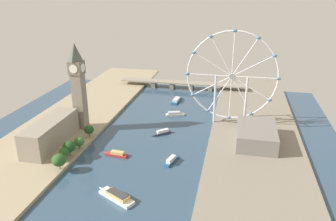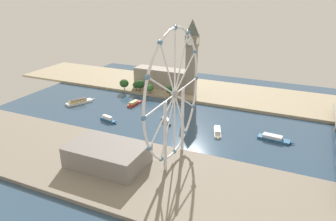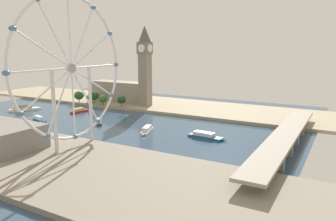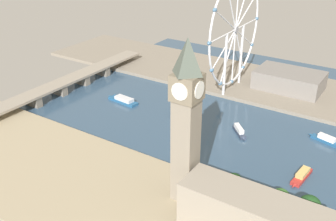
{
  "view_description": "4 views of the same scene",
  "coord_description": "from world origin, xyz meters",
  "px_view_note": "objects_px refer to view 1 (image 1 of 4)",
  "views": [
    {
      "loc": [
        78.91,
        -299.67,
        148.34
      ],
      "look_at": [
        6.01,
        42.68,
        13.28
      ],
      "focal_mm": 35.47,
      "sensor_mm": 36.0,
      "label": 1
    },
    {
      "loc": [
        271.46,
        128.78,
        130.59
      ],
      "look_at": [
        -7.98,
        2.81,
        6.67
      ],
      "focal_mm": 33.63,
      "sensor_mm": 36.0,
      "label": 2
    },
    {
      "loc": [
        231.02,
        206.73,
        70.6
      ],
      "look_at": [
        -4.65,
        73.9,
        17.1
      ],
      "focal_mm": 34.83,
      "sensor_mm": 36.0,
      "label": 3
    },
    {
      "loc": [
        -232.59,
        -87.22,
        142.68
      ],
      "look_at": [
        -12.26,
        56.48,
        13.3
      ],
      "focal_mm": 42.57,
      "sensor_mm": 36.0,
      "label": 4
    }
  ],
  "objects_px": {
    "tour_boat_2": "(177,100)",
    "tour_boat_5": "(172,160)",
    "riverside_hall": "(256,135)",
    "tour_boat_4": "(116,196)",
    "ferris_wheel": "(232,77)",
    "parliament_block": "(51,133)",
    "clock_tower": "(78,85)",
    "tour_boat_1": "(116,154)",
    "river_bridge": "(182,84)",
    "tour_boat_0": "(162,132)",
    "tour_boat_3": "(175,114)"
  },
  "relations": [
    {
      "from": "parliament_block",
      "to": "tour_boat_0",
      "type": "distance_m",
      "value": 110.0
    },
    {
      "from": "tour_boat_1",
      "to": "tour_boat_2",
      "type": "bearing_deg",
      "value": -93.57
    },
    {
      "from": "river_bridge",
      "to": "tour_boat_5",
      "type": "bearing_deg",
      "value": -82.55
    },
    {
      "from": "clock_tower",
      "to": "tour_boat_4",
      "type": "bearing_deg",
      "value": -54.13
    },
    {
      "from": "clock_tower",
      "to": "riverside_hall",
      "type": "relative_size",
      "value": 1.57
    },
    {
      "from": "ferris_wheel",
      "to": "tour_boat_5",
      "type": "bearing_deg",
      "value": -116.21
    },
    {
      "from": "ferris_wheel",
      "to": "tour_boat_3",
      "type": "xyz_separation_m",
      "value": [
        -63.92,
        16.78,
        -53.62
      ]
    },
    {
      "from": "tour_boat_4",
      "to": "river_bridge",
      "type": "bearing_deg",
      "value": -62.24
    },
    {
      "from": "tour_boat_0",
      "to": "parliament_block",
      "type": "bearing_deg",
      "value": -15.31
    },
    {
      "from": "clock_tower",
      "to": "tour_boat_2",
      "type": "height_order",
      "value": "clock_tower"
    },
    {
      "from": "tour_boat_2",
      "to": "tour_boat_3",
      "type": "distance_m",
      "value": 50.46
    },
    {
      "from": "river_bridge",
      "to": "tour_boat_4",
      "type": "relative_size",
      "value": 5.43
    },
    {
      "from": "ferris_wheel",
      "to": "tour_boat_0",
      "type": "height_order",
      "value": "ferris_wheel"
    },
    {
      "from": "ferris_wheel",
      "to": "riverside_hall",
      "type": "relative_size",
      "value": 1.78
    },
    {
      "from": "ferris_wheel",
      "to": "tour_boat_1",
      "type": "distance_m",
      "value": 144.4
    },
    {
      "from": "ferris_wheel",
      "to": "tour_boat_2",
      "type": "relative_size",
      "value": 3.1
    },
    {
      "from": "tour_boat_2",
      "to": "tour_boat_5",
      "type": "bearing_deg",
      "value": -165.42
    },
    {
      "from": "riverside_hall",
      "to": "tour_boat_3",
      "type": "relative_size",
      "value": 2.26
    },
    {
      "from": "ferris_wheel",
      "to": "tour_boat_4",
      "type": "distance_m",
      "value": 178.59
    },
    {
      "from": "tour_boat_1",
      "to": "tour_boat_5",
      "type": "bearing_deg",
      "value": -175.19
    },
    {
      "from": "clock_tower",
      "to": "ferris_wheel",
      "type": "distance_m",
      "value": 160.18
    },
    {
      "from": "tour_boat_4",
      "to": "tour_boat_0",
      "type": "bearing_deg",
      "value": -65.89
    },
    {
      "from": "river_bridge",
      "to": "tour_boat_5",
      "type": "distance_m",
      "value": 219.84
    },
    {
      "from": "tour_boat_0",
      "to": "tour_boat_3",
      "type": "bearing_deg",
      "value": -136.04
    },
    {
      "from": "tour_boat_2",
      "to": "riverside_hall",
      "type": "bearing_deg",
      "value": -132.4
    },
    {
      "from": "riverside_hall",
      "to": "river_bridge",
      "type": "height_order",
      "value": "riverside_hall"
    },
    {
      "from": "river_bridge",
      "to": "tour_boat_1",
      "type": "relative_size",
      "value": 7.44
    },
    {
      "from": "tour_boat_5",
      "to": "clock_tower",
      "type": "bearing_deg",
      "value": 81.04
    },
    {
      "from": "parliament_block",
      "to": "tour_boat_4",
      "type": "distance_m",
      "value": 111.45
    },
    {
      "from": "ferris_wheel",
      "to": "river_bridge",
      "type": "xyz_separation_m",
      "value": [
        -74.22,
        125.0,
        -47.9
      ]
    },
    {
      "from": "tour_boat_2",
      "to": "tour_boat_4",
      "type": "height_order",
      "value": "tour_boat_4"
    },
    {
      "from": "tour_boat_4",
      "to": "ferris_wheel",
      "type": "bearing_deg",
      "value": -88.14
    },
    {
      "from": "tour_boat_0",
      "to": "tour_boat_1",
      "type": "bearing_deg",
      "value": 18.06
    },
    {
      "from": "parliament_block",
      "to": "tour_boat_2",
      "type": "relative_size",
      "value": 2.2
    },
    {
      "from": "river_bridge",
      "to": "tour_boat_2",
      "type": "distance_m",
      "value": 58.64
    },
    {
      "from": "tour_boat_2",
      "to": "tour_boat_5",
      "type": "relative_size",
      "value": 1.43
    },
    {
      "from": "riverside_hall",
      "to": "tour_boat_4",
      "type": "height_order",
      "value": "riverside_hall"
    },
    {
      "from": "tour_boat_0",
      "to": "tour_boat_2",
      "type": "relative_size",
      "value": 0.56
    },
    {
      "from": "riverside_hall",
      "to": "river_bridge",
      "type": "relative_size",
      "value": 0.31
    },
    {
      "from": "tour_boat_2",
      "to": "ferris_wheel",
      "type": "bearing_deg",
      "value": -127.62
    },
    {
      "from": "tour_boat_1",
      "to": "tour_boat_5",
      "type": "xyz_separation_m",
      "value": [
        51.81,
        -0.96,
        0.27
      ]
    },
    {
      "from": "parliament_block",
      "to": "tour_boat_4",
      "type": "height_order",
      "value": "parliament_block"
    },
    {
      "from": "tour_boat_3",
      "to": "tour_boat_4",
      "type": "distance_m",
      "value": 170.35
    },
    {
      "from": "river_bridge",
      "to": "tour_boat_3",
      "type": "xyz_separation_m",
      "value": [
        10.3,
        -108.22,
        -5.72
      ]
    },
    {
      "from": "riverside_hall",
      "to": "tour_boat_4",
      "type": "relative_size",
      "value": 1.68
    },
    {
      "from": "parliament_block",
      "to": "clock_tower",
      "type": "bearing_deg",
      "value": 77.1
    },
    {
      "from": "riverside_hall",
      "to": "tour_boat_0",
      "type": "distance_m",
      "value": 95.41
    },
    {
      "from": "clock_tower",
      "to": "tour_boat_2",
      "type": "relative_size",
      "value": 2.73
    },
    {
      "from": "parliament_block",
      "to": "tour_boat_3",
      "type": "height_order",
      "value": "parliament_block"
    },
    {
      "from": "riverside_hall",
      "to": "tour_boat_5",
      "type": "distance_m",
      "value": 89.33
    }
  ]
}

